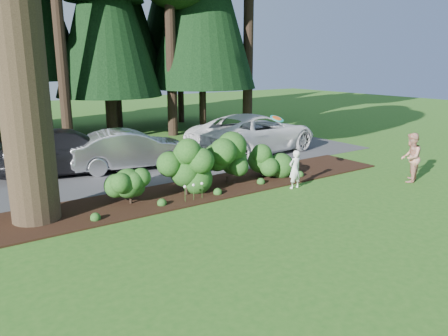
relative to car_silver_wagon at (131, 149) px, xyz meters
The scene contains 11 objects.
ground 7.30m from the car_silver_wagon, 88.28° to the right, with size 80.00×80.00×0.00m, color #295F1B.
mulch_bed 4.08m from the car_silver_wagon, 86.89° to the right, with size 16.00×2.50×0.05m, color black.
driveway 0.85m from the car_silver_wagon, 48.74° to the left, with size 22.00×6.00×0.03m, color #38383A.
shrub_row 4.23m from the car_silver_wagon, 76.51° to the right, with size 6.53×1.60×1.61m.
lily_cluster 4.86m from the car_silver_wagon, 90.97° to the right, with size 0.69×0.09×0.57m.
car_silver_wagon is the anchor object (origin of this frame).
car_white_suv 5.90m from the car_silver_wagon, ahead, with size 2.97×6.44×1.79m, color white.
car_dark_suv 2.33m from the car_silver_wagon, 159.98° to the left, with size 2.32×5.72×1.66m, color black.
child 6.55m from the car_silver_wagon, 58.39° to the right, with size 0.47×0.31×1.30m, color white.
adult 10.34m from the car_silver_wagon, 45.05° to the right, with size 0.85×0.66×1.75m, color #B63918.
frisbee 6.31m from the car_silver_wagon, 64.51° to the right, with size 0.46×0.42×0.23m.
Camera 1 is at (-6.83, -8.51, 4.21)m, focal length 35.00 mm.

